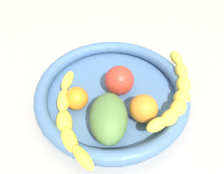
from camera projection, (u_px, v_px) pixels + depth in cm
name	position (u px, v px, depth cm)	size (l,w,h in cm)	color
kitchen_counter	(112.00, 104.00, 56.60)	(120.00, 120.00, 3.00)	#9F9D9A
fruit_bowl	(112.00, 94.00, 53.65)	(34.85, 34.85, 4.78)	#486F9C
banana_draped_left	(68.00, 119.00, 46.65)	(21.40, 13.87, 4.93)	yellow
banana_draped_right	(177.00, 94.00, 50.52)	(25.19, 8.72, 5.50)	yellow
orange_front	(77.00, 98.00, 50.29)	(5.09, 5.09, 5.09)	orange
orange_mid_left	(143.00, 108.00, 47.99)	(5.94, 5.94, 5.94)	orange
mango_green	(109.00, 118.00, 45.76)	(11.54, 7.46, 7.04)	#54813F
tomato_red	(119.00, 81.00, 52.72)	(6.71, 6.71, 6.71)	red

